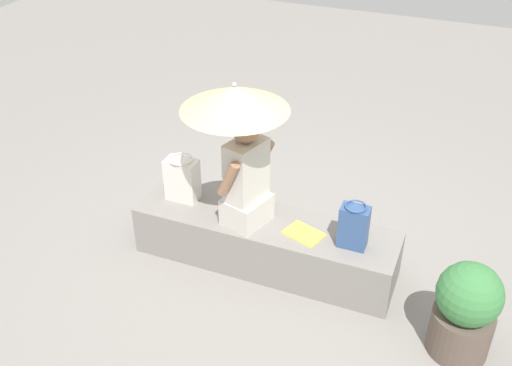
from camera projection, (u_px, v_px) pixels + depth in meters
name	position (u px, v px, depth m)	size (l,w,h in m)	color
ground_plane	(265.00, 262.00, 4.89)	(14.00, 14.00, 0.00)	gray
stone_bench	(265.00, 242.00, 4.77)	(2.09, 0.54, 0.42)	gray
person_seated	(246.00, 179.00, 4.45)	(0.36, 0.51, 0.90)	beige
parasol	(235.00, 99.00, 4.07)	(0.77, 0.77, 1.17)	#B7B7BC
handbag_black	(354.00, 226.00, 4.31)	(0.21, 0.16, 0.36)	#335184
tote_bag_canvas	(182.00, 179.00, 4.83)	(0.26, 0.19, 0.38)	silver
magazine	(304.00, 234.00, 4.51)	(0.28, 0.20, 0.01)	#EAE04C
planter_near	(465.00, 310.00, 3.92)	(0.43, 0.43, 0.72)	brown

